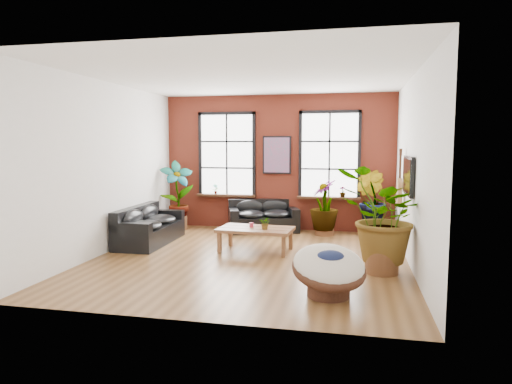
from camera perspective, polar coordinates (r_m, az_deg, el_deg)
room at (r=8.89m, az=-0.61°, el=2.88°), size 6.04×6.54×3.54m
sofa_back at (r=11.73m, az=0.90°, el=-3.16°), size 1.93×1.37×0.80m
sofa_left at (r=10.62m, az=-13.36°, el=-4.22°), size 0.91×2.11×0.83m
coffee_table at (r=9.54m, az=-0.04°, el=-4.85°), size 1.58×0.97×0.59m
papasan_chair at (r=6.84m, az=9.10°, el=-9.42°), size 1.39×1.40×0.82m
poster at (r=11.86m, az=2.61°, el=4.64°), size 0.74×0.06×0.98m
tv_wall_unit at (r=9.19m, az=18.18°, el=1.41°), size 0.13×1.86×1.20m
media_box at (r=10.94m, az=16.42°, el=-4.83°), size 0.64×0.58×0.44m
pot_back_left at (r=12.19m, az=-9.71°, el=-3.79°), size 0.62×0.62×0.35m
pot_back_right at (r=11.64m, az=14.09°, el=-4.37°), size 0.59×0.59×0.34m
pot_right_wall at (r=8.29m, az=15.45°, el=-8.32°), size 0.75×0.75×0.42m
pot_mid at (r=11.38m, az=8.55°, el=-4.50°), size 0.55×0.55×0.34m
floor_plant_back_left at (r=12.08m, az=-9.82°, el=-0.03°), size 1.05×0.99×1.66m
floor_plant_back_right at (r=11.52m, az=14.10°, el=-0.93°), size 1.02×1.02×1.45m
floor_plant_right_wall at (r=8.17m, az=15.54°, el=-2.93°), size 1.98×1.96×1.67m
floor_plant_mid at (r=11.25m, az=8.52°, el=-1.59°), size 0.86×0.86×1.23m
table_plant at (r=9.35m, az=1.19°, el=-3.91°), size 0.27×0.24×0.26m
sill_plant_left at (r=12.25m, az=-5.08°, el=0.38°), size 0.17×0.17×0.27m
sill_plant_right at (r=11.71m, az=10.78°, el=0.04°), size 0.19×0.19×0.27m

